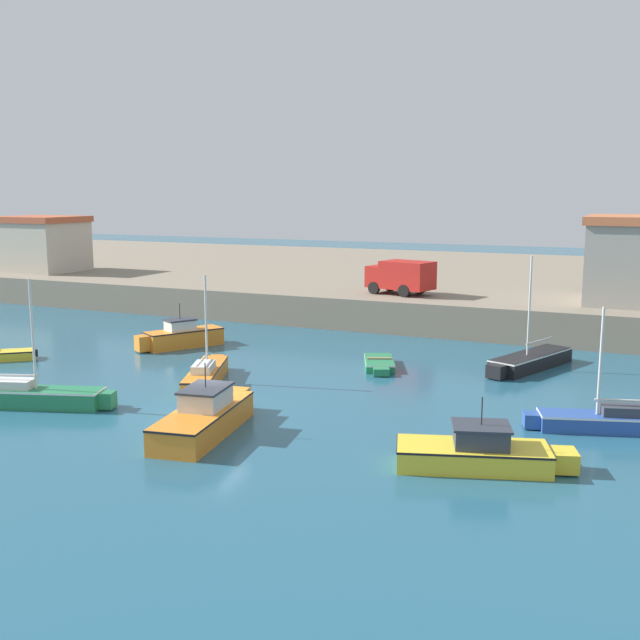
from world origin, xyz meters
name	(u,v)px	position (x,y,z in m)	size (l,w,h in m)	color
ground_plane	(209,416)	(0.00, 0.00, 0.00)	(200.00, 200.00, 0.00)	#235670
quay_seawall	(456,282)	(0.00, 38.92, 1.02)	(120.00, 40.00, 2.04)	gray
motorboat_yellow_0	(479,452)	(10.89, -1.25, 0.52)	(5.80, 3.25, 2.34)	yellow
sailboat_orange_1	(206,374)	(-2.79, 4.11, 0.47)	(3.20, 5.88, 4.99)	orange
sailboat_green_2	(27,395)	(-7.49, -1.97, 0.47)	(6.91, 3.26, 5.28)	#237A4C
dinghy_green_3	(379,363)	(3.31, 10.44, 0.23)	(2.47, 3.75, 0.49)	#237A4C
motorboat_orange_4	(181,336)	(-8.61, 10.58, 0.63)	(3.50, 4.89, 2.52)	orange
motorboat_orange_6	(206,416)	(1.03, -1.83, 0.63)	(2.76, 6.52, 2.60)	orange
sailboat_black_7	(530,360)	(10.19, 13.33, 0.42)	(3.43, 6.34, 5.65)	black
sailboat_blue_8	(605,420)	(14.28, 4.43, 0.40)	(5.48, 2.71, 4.61)	#284C9E
harbor_shed_near_wharf	(42,243)	(-32.00, 24.12, 4.37)	(6.55, 5.62, 4.62)	#BCB29E
truck_on_quay	(401,276)	(0.38, 22.54, 3.26)	(4.68, 3.07, 2.20)	#AD1E19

